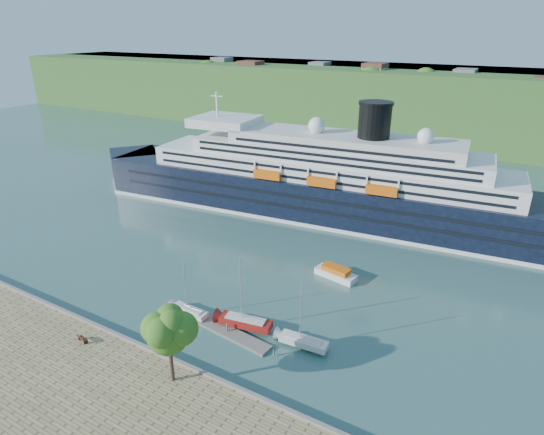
% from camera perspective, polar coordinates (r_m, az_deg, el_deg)
% --- Properties ---
extents(ground, '(400.00, 400.00, 0.00)m').
position_cam_1_polar(ground, '(60.46, -13.14, -17.22)').
color(ground, '#335B57').
rests_on(ground, ground).
extents(far_hillside, '(400.00, 50.00, 24.00)m').
position_cam_1_polar(far_hillside, '(182.34, 19.59, 13.34)').
color(far_hillside, '#335B24').
rests_on(far_hillside, ground).
extents(quay_coping, '(220.00, 0.50, 0.30)m').
position_cam_1_polar(quay_coping, '(59.63, -13.37, -16.47)').
color(quay_coping, slate).
rests_on(quay_coping, promenade).
extents(cruise_ship, '(113.02, 27.59, 25.14)m').
position_cam_1_polar(cruise_ship, '(97.24, 5.48, 7.43)').
color(cruise_ship, black).
rests_on(cruise_ship, ground).
extents(park_bench, '(1.73, 0.93, 1.05)m').
position_cam_1_polar(park_bench, '(64.84, -22.67, -13.79)').
color(park_bench, '#432113').
rests_on(park_bench, promenade).
extents(promenade_tree, '(6.34, 6.34, 10.49)m').
position_cam_1_polar(promenade_tree, '(53.04, -12.78, -15.06)').
color(promenade_tree, '#305D18').
rests_on(promenade_tree, promenade).
extents(floating_pontoon, '(17.68, 4.07, 0.39)m').
position_cam_1_polar(floating_pontoon, '(64.72, -6.95, -13.44)').
color(floating_pontoon, gray).
rests_on(floating_pontoon, ground).
extents(sailboat_white_near, '(6.37, 1.98, 8.15)m').
position_cam_1_polar(sailboat_white_near, '(65.43, -10.50, -9.14)').
color(sailboat_white_near, silver).
rests_on(sailboat_white_near, ground).
extents(sailboat_red, '(8.30, 3.57, 10.38)m').
position_cam_1_polar(sailboat_red, '(61.38, -3.42, -9.86)').
color(sailboat_red, maroon).
rests_on(sailboat_red, ground).
extents(sailboat_white_far, '(7.16, 2.48, 9.09)m').
position_cam_1_polar(sailboat_white_far, '(58.52, 4.09, -12.48)').
color(sailboat_white_far, silver).
rests_on(sailboat_white_far, ground).
extents(tender_launch, '(7.40, 3.63, 1.96)m').
position_cam_1_polar(tender_launch, '(75.97, 8.02, -6.83)').
color(tender_launch, '#E35F0D').
rests_on(tender_launch, ground).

